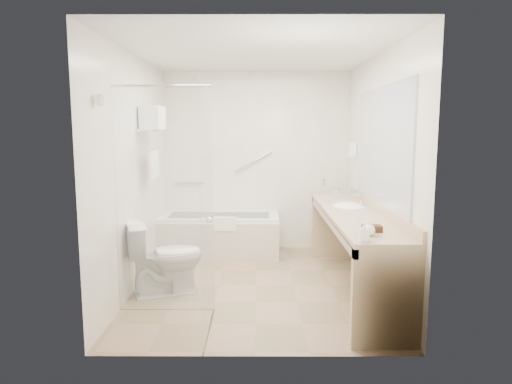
{
  "coord_description": "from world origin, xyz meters",
  "views": [
    {
      "loc": [
        0.02,
        -4.87,
        1.73
      ],
      "look_at": [
        0.0,
        0.3,
        1.0
      ],
      "focal_mm": 32.0,
      "sensor_mm": 36.0,
      "label": 1
    }
  ],
  "objects_px": {
    "water_bottle_left": "(339,196)",
    "bathtub": "(220,235)",
    "vanity_counter": "(353,232)",
    "amenity_basket": "(372,228)",
    "toilet": "(165,258)"
  },
  "relations": [
    {
      "from": "toilet",
      "to": "bathtub",
      "type": "bearing_deg",
      "value": -39.4
    },
    {
      "from": "vanity_counter",
      "to": "water_bottle_left",
      "type": "relative_size",
      "value": 15.73
    },
    {
      "from": "amenity_basket",
      "to": "water_bottle_left",
      "type": "height_order",
      "value": "water_bottle_left"
    },
    {
      "from": "bathtub",
      "to": "vanity_counter",
      "type": "distance_m",
      "value": 2.09
    },
    {
      "from": "bathtub",
      "to": "water_bottle_left",
      "type": "relative_size",
      "value": 9.32
    },
    {
      "from": "vanity_counter",
      "to": "water_bottle_left",
      "type": "xyz_separation_m",
      "value": [
        -0.05,
        0.6,
        0.29
      ]
    },
    {
      "from": "bathtub",
      "to": "toilet",
      "type": "distance_m",
      "value": 1.56
    },
    {
      "from": "vanity_counter",
      "to": "amenity_basket",
      "type": "xyz_separation_m",
      "value": [
        -0.03,
        -0.9,
        0.24
      ]
    },
    {
      "from": "vanity_counter",
      "to": "amenity_basket",
      "type": "height_order",
      "value": "vanity_counter"
    },
    {
      "from": "amenity_basket",
      "to": "vanity_counter",
      "type": "bearing_deg",
      "value": 88.16
    },
    {
      "from": "bathtub",
      "to": "vanity_counter",
      "type": "bearing_deg",
      "value": -42.35
    },
    {
      "from": "water_bottle_left",
      "to": "bathtub",
      "type": "bearing_deg",
      "value": 151.86
    },
    {
      "from": "bathtub",
      "to": "toilet",
      "type": "relative_size",
      "value": 2.04
    },
    {
      "from": "vanity_counter",
      "to": "amenity_basket",
      "type": "distance_m",
      "value": 0.94
    },
    {
      "from": "bathtub",
      "to": "amenity_basket",
      "type": "distance_m",
      "value": 2.8
    }
  ]
}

